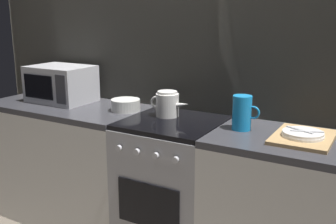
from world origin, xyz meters
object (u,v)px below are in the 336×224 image
object	(u,v)px
kettle	(167,104)
mixing_bowl	(126,105)
stove_unit	(173,187)
pitcher	(242,113)
microwave	(61,84)
dish_pile	(303,136)

from	to	relation	value
kettle	mixing_bowl	bearing A→B (deg)	-177.43
kettle	stove_unit	bearing A→B (deg)	-41.46
mixing_bowl	pitcher	distance (m)	0.85
microwave	dish_pile	xyz separation A→B (m)	(1.79, -0.05, -0.12)
pitcher	dish_pile	world-z (taller)	pitcher
microwave	kettle	bearing A→B (deg)	0.97
microwave	dish_pile	size ratio (longest dim) A/B	1.15
microwave	pitcher	xyz separation A→B (m)	(1.44, -0.03, -0.03)
stove_unit	dish_pile	world-z (taller)	dish_pile
stove_unit	pitcher	bearing A→B (deg)	3.38
microwave	mixing_bowl	distance (m)	0.60
microwave	stove_unit	bearing A→B (deg)	-3.38
microwave	dish_pile	world-z (taller)	microwave
stove_unit	kettle	xyz separation A→B (m)	(-0.08, 0.07, 0.53)
kettle	pitcher	bearing A→B (deg)	-5.34
pitcher	dish_pile	distance (m)	0.36
kettle	mixing_bowl	xyz separation A→B (m)	(-0.32, -0.01, -0.04)
dish_pile	kettle	bearing A→B (deg)	176.01
microwave	pitcher	bearing A→B (deg)	-1.33
pitcher	dish_pile	xyz separation A→B (m)	(0.35, -0.01, -0.08)
mixing_bowl	pitcher	size ratio (longest dim) A/B	1.00
pitcher	stove_unit	bearing A→B (deg)	-176.62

